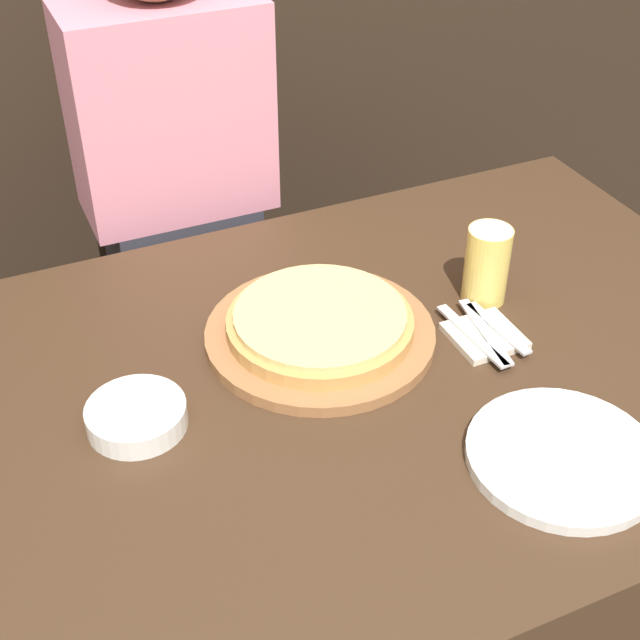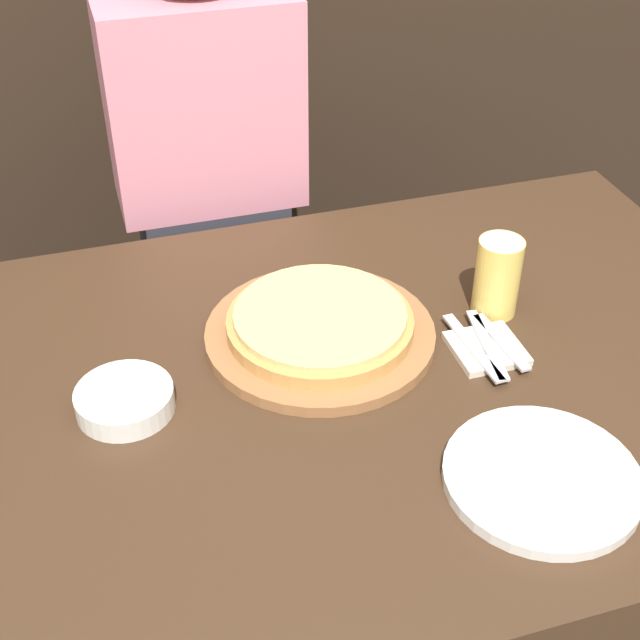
{
  "view_description": "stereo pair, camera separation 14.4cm",
  "coord_description": "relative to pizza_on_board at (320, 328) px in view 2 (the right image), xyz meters",
  "views": [
    {
      "loc": [
        -0.5,
        -0.95,
        1.61
      ],
      "look_at": [
        -0.03,
        0.1,
        0.75
      ],
      "focal_mm": 50.0,
      "sensor_mm": 36.0,
      "label": 1
    },
    {
      "loc": [
        -0.37,
        -1.0,
        1.61
      ],
      "look_at": [
        -0.03,
        0.1,
        0.75
      ],
      "focal_mm": 50.0,
      "sensor_mm": 36.0,
      "label": 2
    }
  ],
  "objects": [
    {
      "name": "ground_plane",
      "position": [
        0.03,
        -0.1,
        -0.73
      ],
      "size": [
        12.0,
        12.0,
        0.0
      ],
      "primitive_type": "plane",
      "color": "#38332D"
    },
    {
      "name": "spoon",
      "position": [
        0.27,
        -0.11,
        -0.01
      ],
      "size": [
        0.03,
        0.15,
        0.0
      ],
      "color": "silver",
      "rests_on": "napkin_stack"
    },
    {
      "name": "dinner_plate",
      "position": [
        0.2,
        -0.39,
        -0.02
      ],
      "size": [
        0.27,
        0.27,
        0.02
      ],
      "color": "silver",
      "rests_on": "dining_table"
    },
    {
      "name": "diner_person",
      "position": [
        -0.07,
        0.56,
        -0.09
      ],
      "size": [
        0.38,
        0.2,
        1.3
      ],
      "color": "#33333D",
      "rests_on": "ground_plane"
    },
    {
      "name": "pizza_on_board",
      "position": [
        0.0,
        0.0,
        0.0
      ],
      "size": [
        0.38,
        0.38,
        0.06
      ],
      "color": "#99663D",
      "rests_on": "dining_table"
    },
    {
      "name": "dining_table",
      "position": [
        0.03,
        -0.1,
        -0.38
      ],
      "size": [
        1.44,
        0.99,
        0.71
      ],
      "color": "#3D2819",
      "rests_on": "ground_plane"
    },
    {
      "name": "napkin_stack",
      "position": [
        0.25,
        -0.11,
        -0.02
      ],
      "size": [
        0.11,
        0.11,
        0.01
      ],
      "color": "beige",
      "rests_on": "dining_table"
    },
    {
      "name": "fork",
      "position": [
        0.22,
        -0.11,
        -0.01
      ],
      "size": [
        0.03,
        0.18,
        0.0
      ],
      "color": "silver",
      "rests_on": "napkin_stack"
    },
    {
      "name": "dinner_knife",
      "position": [
        0.25,
        -0.11,
        -0.01
      ],
      "size": [
        0.04,
        0.18,
        0.0
      ],
      "color": "silver",
      "rests_on": "napkin_stack"
    },
    {
      "name": "side_bowl",
      "position": [
        -0.33,
        -0.08,
        -0.01
      ],
      "size": [
        0.15,
        0.15,
        0.04
      ],
      "color": "silver",
      "rests_on": "dining_table"
    },
    {
      "name": "beer_glass",
      "position": [
        0.31,
        -0.01,
        0.05
      ],
      "size": [
        0.08,
        0.08,
        0.14
      ],
      "color": "#E5C65B",
      "rests_on": "dining_table"
    }
  ]
}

